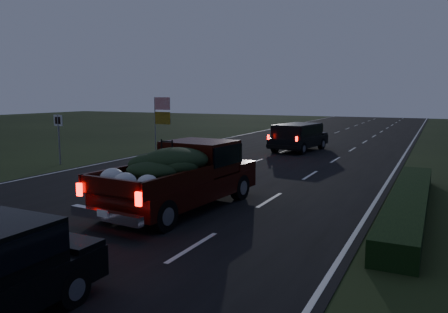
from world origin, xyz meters
The scene contains 6 objects.
ground centered at (0.00, 0.00, 0.00)m, with size 120.00×120.00×0.00m, color black.
road_asphalt centered at (0.00, 0.00, 0.01)m, with size 14.00×120.00×0.02m, color black.
hedge_row centered at (7.80, 3.00, 0.30)m, with size 1.00×10.00×0.60m, color black.
route_sign centered at (-8.50, 5.00, 1.66)m, with size 0.55×0.08×2.50m.
pickup_truck centered at (1.55, 0.34, 1.13)m, with size 2.65×5.92×3.02m.
lead_suv centered at (0.70, 15.29, 1.04)m, with size 2.57×4.99×1.37m.
Camera 1 is at (8.48, -10.74, 3.46)m, focal length 35.00 mm.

